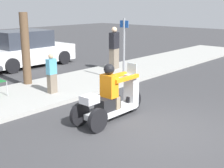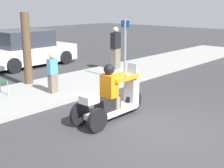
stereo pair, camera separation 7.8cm
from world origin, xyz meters
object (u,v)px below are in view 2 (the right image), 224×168
at_px(parked_car_lot_far, 27,49).
at_px(motorcycle_trike, 112,100).
at_px(spectator_by_tree, 53,74).
at_px(spectator_far_back, 116,49).
at_px(tree_trunk, 27,49).
at_px(street_sign, 125,47).

bearing_deg(parked_car_lot_far, motorcycle_trike, -108.82).
bearing_deg(spectator_by_tree, motorcycle_trike, -95.68).
height_order(spectator_far_back, tree_trunk, tree_trunk).
xyz_separation_m(tree_trunk, street_sign, (2.50, -2.23, -0.01)).
xyz_separation_m(parked_car_lot_far, tree_trunk, (-2.15, -3.31, 0.56)).
height_order(motorcycle_trike, spectator_by_tree, motorcycle_trike).
relative_size(spectator_far_back, parked_car_lot_far, 0.41).
relative_size(parked_car_lot_far, street_sign, 1.93).
relative_size(motorcycle_trike, spectator_by_tree, 1.81).
height_order(spectator_by_tree, spectator_far_back, spectator_far_back).
xyz_separation_m(spectator_by_tree, tree_trunk, (0.17, 1.57, 0.61)).
distance_m(motorcycle_trike, spectator_by_tree, 2.71).
xyz_separation_m(spectator_far_back, parked_car_lot_far, (-1.78, 3.84, -0.20)).
bearing_deg(spectator_by_tree, tree_trunk, 84.00).
bearing_deg(street_sign, motorcycle_trike, -145.23).
relative_size(spectator_by_tree, tree_trunk, 0.51).
xyz_separation_m(motorcycle_trike, spectator_far_back, (4.36, 3.73, 0.46)).
relative_size(spectator_far_back, street_sign, 0.80).
relative_size(spectator_by_tree, street_sign, 0.56).
height_order(motorcycle_trike, tree_trunk, tree_trunk).
xyz_separation_m(spectator_by_tree, spectator_far_back, (4.10, 1.04, 0.26)).
bearing_deg(tree_trunk, street_sign, -41.66).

